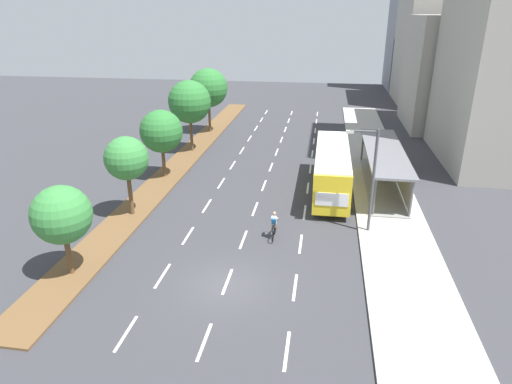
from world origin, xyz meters
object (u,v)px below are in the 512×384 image
object	(u,v)px
cyclist	(274,226)
median_tree_fifth	(208,88)
bus	(332,166)
bus_shelter	(387,164)
median_tree_fourth	(190,102)
streetlight	(371,174)
median_tree_second	(126,159)
median_tree_nearest	(62,215)
median_tree_third	(161,131)

from	to	relation	value
cyclist	median_tree_fifth	distance (m)	26.84
median_tree_fifth	bus	bearing A→B (deg)	-49.76
bus_shelter	median_tree_fourth	world-z (taller)	median_tree_fourth
bus_shelter	streetlight	bearing A→B (deg)	-104.18
median_tree_fourth	median_tree_fifth	world-z (taller)	median_tree_fifth
median_tree_fifth	bus_shelter	bearing A→B (deg)	-38.81
bus_shelter	streetlight	xyz separation A→B (m)	(-2.11, -8.36, 2.02)
median_tree_fourth	streetlight	world-z (taller)	median_tree_fourth
median_tree_second	median_tree_fourth	size ratio (longest dim) A/B	0.79
cyclist	median_tree_fifth	size ratio (longest dim) A/B	0.26
median_tree_fourth	median_tree_nearest	bearing A→B (deg)	-89.92
bus	median_tree_fourth	world-z (taller)	median_tree_fourth
median_tree_nearest	streetlight	size ratio (longest dim) A/B	0.75
bus	median_tree_third	bearing A→B (deg)	175.66
median_tree_nearest	streetlight	world-z (taller)	streetlight
bus_shelter	median_tree_nearest	distance (m)	23.85
median_tree_nearest	median_tree_second	size ratio (longest dim) A/B	0.90
bus	median_tree_nearest	bearing A→B (deg)	-133.92
bus	median_tree_nearest	world-z (taller)	median_tree_nearest
median_tree_third	cyclist	bearing A→B (deg)	-42.21
bus_shelter	median_tree_third	distance (m)	18.15
median_tree_nearest	median_tree_fifth	size ratio (longest dim) A/B	0.69
median_tree_second	median_tree_nearest	bearing A→B (deg)	-91.29
median_tree_second	median_tree_fifth	distance (m)	22.68
bus_shelter	median_tree_nearest	bearing A→B (deg)	-138.49
bus	cyclist	bearing A→B (deg)	-112.49
bus	median_tree_second	size ratio (longest dim) A/B	2.09
bus_shelter	median_tree_third	xyz separation A→B (m)	(-18.02, -0.67, 2.07)
cyclist	median_tree_third	size ratio (longest dim) A/B	0.33
bus	streetlight	world-z (taller)	streetlight
bus	median_tree_second	distance (m)	15.00
bus	median_tree_nearest	distance (m)	19.57
median_tree_second	cyclist	bearing A→B (deg)	-10.23
bus_shelter	streetlight	distance (m)	8.85
bus_shelter	cyclist	bearing A→B (deg)	-127.62
median_tree_fourth	bus	bearing A→B (deg)	-32.35
bus_shelter	bus	size ratio (longest dim) A/B	1.16
cyclist	streetlight	world-z (taller)	streetlight
bus	median_tree_fourth	distance (m)	16.32
median_tree_second	streetlight	xyz separation A→B (m)	(15.54, -0.14, -0.16)
median_tree_third	median_tree_fourth	bearing A→B (deg)	88.73
median_tree_third	median_tree_fifth	distance (m)	15.15
median_tree_fourth	streetlight	xyz separation A→B (m)	(15.74, -15.24, -1.02)
cyclist	median_tree_fifth	xyz separation A→B (m)	(-10.23, 24.45, 4.25)
cyclist	median_tree_fifth	world-z (taller)	median_tree_fifth
median_tree_second	streetlight	distance (m)	15.54
bus_shelter	median_tree_nearest	size ratio (longest dim) A/B	2.69
median_tree_nearest	median_tree_third	world-z (taller)	median_tree_third
bus_shelter	bus	bearing A→B (deg)	-158.21
bus	bus_shelter	bearing A→B (deg)	21.79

